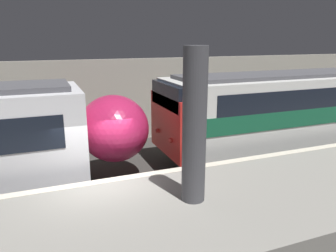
% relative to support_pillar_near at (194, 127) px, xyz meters
% --- Properties ---
extents(ground_plane, '(120.00, 120.00, 0.00)m').
position_rel_support_pillar_near_xyz_m(ground_plane, '(-1.88, 2.01, -2.95)').
color(ground_plane, '#33302D').
extents(platform, '(40.00, 4.39, 1.10)m').
position_rel_support_pillar_near_xyz_m(platform, '(-1.88, -0.18, -2.40)').
color(platform, gray).
rests_on(platform, ground).
extents(station_rear_barrier, '(50.00, 0.15, 4.02)m').
position_rel_support_pillar_near_xyz_m(station_rear_barrier, '(-1.88, 8.79, -0.94)').
color(station_rear_barrier, '#B2AD9E').
rests_on(station_rear_barrier, ground).
extents(support_pillar_near, '(0.57, 0.57, 3.72)m').
position_rel_support_pillar_near_xyz_m(support_pillar_near, '(0.00, 0.00, 0.00)').
color(support_pillar_near, '#47474C').
rests_on(support_pillar_near, platform).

